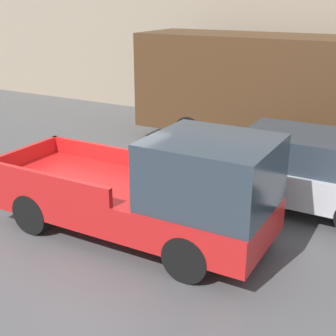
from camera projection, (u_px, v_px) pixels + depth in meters
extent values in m
plane|color=#4C4C4F|center=(88.00, 227.00, 9.26)|extent=(60.00, 60.00, 0.00)
cube|color=gray|center=(257.00, 48.00, 16.14)|extent=(28.00, 0.15, 5.23)
cube|color=red|center=(130.00, 201.00, 8.78)|extent=(5.35, 1.97, 0.62)
cube|color=#28333D|center=(212.00, 173.00, 7.72)|extent=(2.03, 1.85, 1.15)
cube|color=red|center=(106.00, 153.00, 9.93)|extent=(2.94, 0.10, 0.34)
cube|color=red|center=(44.00, 182.00, 8.41)|extent=(2.94, 0.10, 0.34)
cube|color=red|center=(25.00, 155.00, 9.82)|extent=(0.10, 1.97, 0.34)
cylinder|color=black|center=(229.00, 216.00, 8.83)|extent=(0.80, 0.26, 0.80)
cylinder|color=black|center=(187.00, 258.00, 7.41)|extent=(0.80, 0.26, 0.80)
cylinder|color=black|center=(89.00, 183.00, 10.35)|extent=(0.80, 0.26, 0.80)
cylinder|color=black|center=(33.00, 213.00, 8.93)|extent=(0.80, 0.26, 0.80)
cube|color=#B7BABF|center=(295.00, 177.00, 10.10)|extent=(4.45, 2.00, 0.67)
cube|color=#28333D|center=(304.00, 148.00, 9.81)|extent=(2.45, 1.76, 0.66)
cylinder|color=black|center=(248.00, 166.00, 11.57)|extent=(0.70, 0.22, 0.70)
cylinder|color=black|center=(219.00, 190.00, 10.10)|extent=(0.70, 0.22, 0.70)
cube|color=#472D19|center=(245.00, 83.00, 13.98)|extent=(6.32, 2.46, 2.83)
cylinder|color=black|center=(219.00, 116.00, 15.95)|extent=(0.92, 0.30, 0.92)
cylinder|color=black|center=(190.00, 131.00, 14.16)|extent=(0.92, 0.30, 0.92)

